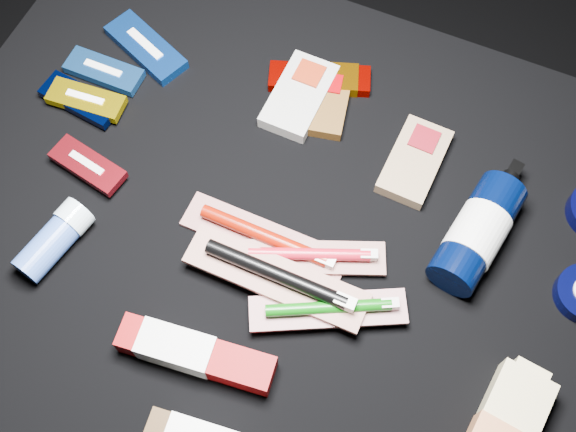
% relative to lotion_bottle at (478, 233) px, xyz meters
% --- Properties ---
extents(ground, '(3.00, 3.00, 0.00)m').
position_rel_lotion_bottle_xyz_m(ground, '(-0.25, -0.08, -0.43)').
color(ground, black).
rests_on(ground, ground).
extents(cloth_table, '(0.98, 0.78, 0.40)m').
position_rel_lotion_bottle_xyz_m(cloth_table, '(-0.25, -0.08, -0.23)').
color(cloth_table, black).
rests_on(cloth_table, ground).
extents(luna_bar_0, '(0.14, 0.10, 0.02)m').
position_rel_lotion_bottle_xyz_m(luna_bar_0, '(-0.53, 0.10, -0.02)').
color(luna_bar_0, navy).
rests_on(luna_bar_0, cloth_table).
extents(luna_bar_1, '(0.11, 0.04, 0.01)m').
position_rel_lotion_bottle_xyz_m(luna_bar_1, '(-0.57, 0.04, -0.02)').
color(luna_bar_1, '#1B5096').
rests_on(luna_bar_1, cloth_table).
extents(luna_bar_2, '(0.12, 0.05, 0.02)m').
position_rel_lotion_bottle_xyz_m(luna_bar_2, '(-0.57, -0.02, -0.02)').
color(luna_bar_2, black).
rests_on(luna_bar_2, cloth_table).
extents(luna_bar_3, '(0.11, 0.05, 0.01)m').
position_rel_lotion_bottle_xyz_m(luna_bar_3, '(-0.56, -0.02, -0.02)').
color(luna_bar_3, '#B19605').
rests_on(luna_bar_3, cloth_table).
extents(luna_bar_4, '(0.11, 0.06, 0.01)m').
position_rel_lotion_bottle_xyz_m(luna_bar_4, '(-0.51, -0.11, -0.02)').
color(luna_bar_4, maroon).
rests_on(luna_bar_4, cloth_table).
extents(clif_bar_0, '(0.08, 0.12, 0.02)m').
position_rel_lotion_bottle_xyz_m(clif_bar_0, '(-0.25, 0.12, -0.02)').
color(clif_bar_0, '#513312').
rests_on(clif_bar_0, cloth_table).
extents(clif_bar_1, '(0.07, 0.13, 0.02)m').
position_rel_lotion_bottle_xyz_m(clif_bar_1, '(-0.29, 0.12, -0.02)').
color(clif_bar_1, '#A5A59E').
rests_on(clif_bar_1, cloth_table).
extents(clif_bar_2, '(0.07, 0.13, 0.02)m').
position_rel_lotion_bottle_xyz_m(clif_bar_2, '(-0.11, 0.08, -0.02)').
color(clif_bar_2, '#876C4E').
rests_on(clif_bar_2, cloth_table).
extents(power_bar, '(0.15, 0.09, 0.02)m').
position_rel_lotion_bottle_xyz_m(power_bar, '(-0.27, 0.16, -0.02)').
color(power_bar, '#7F0400').
rests_on(power_bar, cloth_table).
extents(lotion_bottle, '(0.09, 0.21, 0.07)m').
position_rel_lotion_bottle_xyz_m(lotion_bottle, '(0.00, 0.00, 0.00)').
color(lotion_bottle, black).
rests_on(lotion_bottle, cloth_table).
extents(deodorant_stick, '(0.06, 0.11, 0.05)m').
position_rel_lotion_bottle_xyz_m(deodorant_stick, '(-0.49, -0.22, -0.01)').
color(deodorant_stick, '#3457AB').
rests_on(deodorant_stick, cloth_table).
extents(toothbrush_pack_0, '(0.22, 0.05, 0.02)m').
position_rel_lotion_bottle_xyz_m(toothbrush_pack_0, '(-0.24, -0.11, -0.02)').
color(toothbrush_pack_0, '#A8A39D').
rests_on(toothbrush_pack_0, cloth_table).
extents(toothbrush_pack_1, '(0.20, 0.12, 0.02)m').
position_rel_lotion_bottle_xyz_m(toothbrush_pack_1, '(-0.18, -0.11, -0.02)').
color(toothbrush_pack_1, '#AAA4A0').
rests_on(toothbrush_pack_1, cloth_table).
extents(toothbrush_pack_2, '(0.19, 0.13, 0.02)m').
position_rel_lotion_bottle_xyz_m(toothbrush_pack_2, '(-0.13, -0.16, -0.01)').
color(toothbrush_pack_2, silver).
rests_on(toothbrush_pack_2, cloth_table).
extents(toothbrush_pack_3, '(0.23, 0.05, 0.03)m').
position_rel_lotion_bottle_xyz_m(toothbrush_pack_3, '(-0.21, -0.15, -0.00)').
color(toothbrush_pack_3, '#B3ADA7').
rests_on(toothbrush_pack_3, cloth_table).
extents(toothpaste_carton_red, '(0.19, 0.06, 0.04)m').
position_rel_lotion_bottle_xyz_m(toothpaste_carton_red, '(-0.27, -0.28, -0.01)').
color(toothpaste_carton_red, '#820506').
rests_on(toothpaste_carton_red, cloth_table).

